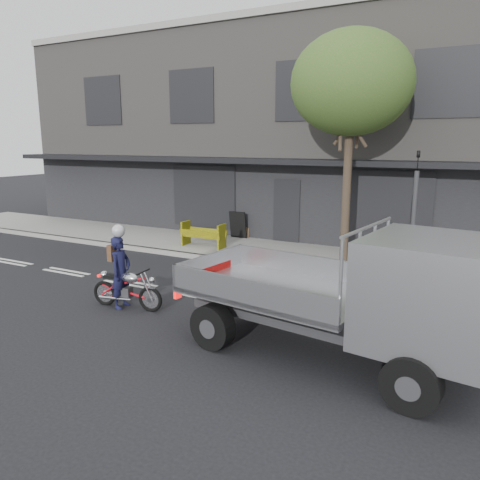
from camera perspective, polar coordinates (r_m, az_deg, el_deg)
name	(u,v)px	position (r m, az deg, el deg)	size (l,w,h in m)	color
ground	(207,297)	(11.52, -4.09, -6.97)	(80.00, 80.00, 0.00)	black
sidewalk	(282,254)	(15.52, 5.11, -1.71)	(32.00, 3.20, 0.15)	gray
kerb	(261,265)	(14.10, 2.58, -3.07)	(32.00, 0.20, 0.15)	gray
building_main	(342,135)	(21.33, 12.38, 12.42)	(26.00, 10.00, 8.00)	slate
street_tree	(352,84)	(13.98, 13.45, 18.00)	(3.40, 3.40, 6.74)	#382B21
traffic_light_pole	(413,224)	(12.84, 20.34, 1.89)	(0.12, 0.12, 3.50)	#2D2D30
motorcycle	(127,288)	(10.94, -13.64, -5.70)	(1.80, 0.52, 0.93)	black
rider	(121,272)	(10.94, -14.33, -3.84)	(0.60, 0.39, 1.65)	black
flatbed_ute	(398,293)	(7.81, 18.67, -6.15)	(5.49, 2.80, 2.44)	black
construction_barrier	(200,235)	(15.98, -4.93, 0.58)	(1.57, 0.63, 0.88)	yellow
sandwich_board	(238,225)	(17.54, -0.27, 1.87)	(0.64, 0.43, 1.01)	black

